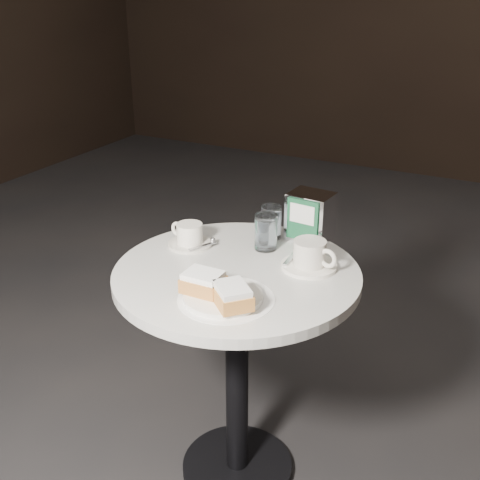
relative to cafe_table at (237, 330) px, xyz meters
name	(u,v)px	position (x,y,z in m)	size (l,w,h in m)	color
ground	(237,470)	(0.00, 0.00, -0.55)	(7.00, 7.00, 0.00)	black
cafe_table	(237,330)	(0.00, 0.00, 0.00)	(0.70, 0.70, 0.74)	black
sugar_spill	(226,299)	(0.05, -0.16, 0.20)	(0.25, 0.25, 0.00)	white
beignet_plate	(220,292)	(0.04, -0.18, 0.22)	(0.26, 0.26, 0.07)	white
coffee_cup_left	(189,236)	(-0.21, 0.08, 0.23)	(0.16, 0.16, 0.07)	beige
coffee_cup_right	(310,256)	(0.18, 0.11, 0.23)	(0.19, 0.19, 0.08)	white
water_glass_left	(271,223)	(-0.01, 0.25, 0.25)	(0.07, 0.07, 0.11)	white
water_glass_right	(266,232)	(0.01, 0.17, 0.25)	(0.07, 0.07, 0.11)	white
napkin_dispenser	(310,217)	(0.10, 0.30, 0.27)	(0.14, 0.12, 0.15)	white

